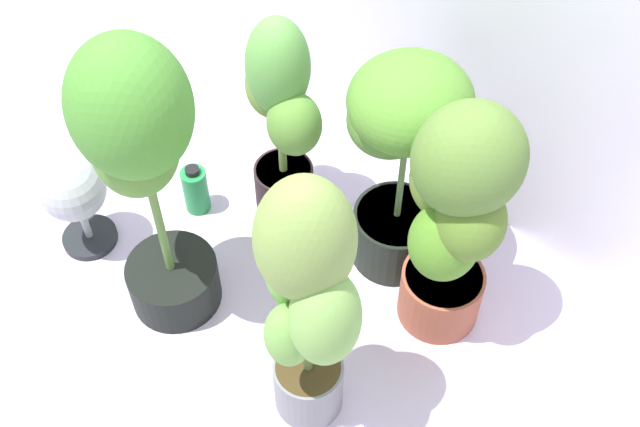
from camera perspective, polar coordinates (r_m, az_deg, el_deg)
The scene contains 8 objects.
ground_plane at distance 2.49m, azimuth -3.63°, elevation -7.98°, with size 8.00×8.00×0.00m, color silver.
potted_plant_back_left at distance 2.46m, azimuth -2.79°, elevation 7.30°, with size 0.35×0.22×0.77m.
potted_plant_back_right at distance 2.14m, azimuth 9.67°, elevation 0.06°, with size 0.38×0.39×0.86m.
potted_plant_back_center at distance 2.29m, azimuth 5.78°, elevation 4.70°, with size 0.44×0.43×0.80m.
potted_plant_front_right at distance 1.88m, azimuth -0.96°, elevation -5.84°, with size 0.38×0.32×0.95m.
potted_plant_front_left at distance 2.11m, azimuth -12.59°, elevation 3.87°, with size 0.45×0.42×1.02m.
floor_fan at distance 2.60m, azimuth -17.15°, elevation 1.42°, with size 0.29×0.29×0.37m.
nutrient_bottle at distance 2.72m, azimuth -8.85°, elevation 1.71°, with size 0.09×0.09×0.19m.
Camera 1 is at (1.03, -0.76, 2.14)m, focal length 44.91 mm.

